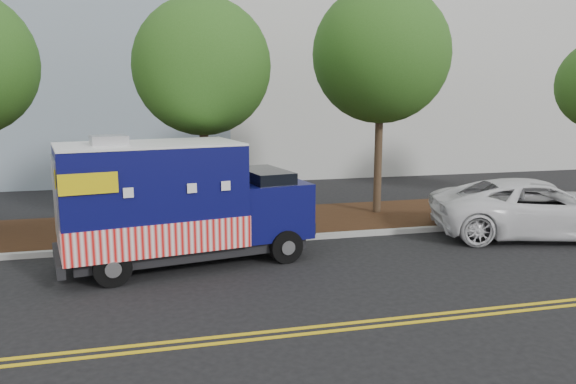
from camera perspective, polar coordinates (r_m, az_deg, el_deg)
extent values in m
plane|color=black|center=(14.22, -6.67, -6.90)|extent=(120.00, 120.00, 0.00)
cube|color=#9E9E99|center=(15.53, -7.35, -5.15)|extent=(120.00, 0.18, 0.15)
cube|color=black|center=(17.56, -8.17, -3.39)|extent=(120.00, 4.00, 0.15)
cube|color=gold|center=(10.09, -3.25, -14.11)|extent=(120.00, 0.10, 0.01)
cube|color=gold|center=(9.87, -2.97, -14.69)|extent=(120.00, 0.10, 0.01)
cylinder|color=#38281C|center=(16.39, -8.45, 2.29)|extent=(0.26, 0.26, 3.89)
sphere|color=#295A19|center=(16.25, -8.72, 12.51)|extent=(3.86, 3.86, 3.86)
cylinder|color=#38281C|center=(18.93, 9.15, 3.84)|extent=(0.26, 0.26, 4.24)
sphere|color=#295A19|center=(18.86, 9.44, 13.63)|extent=(4.44, 4.44, 4.44)
cube|color=#473828|center=(15.64, -18.97, -1.29)|extent=(0.06, 0.06, 2.40)
cube|color=black|center=(14.05, -9.99, -5.45)|extent=(5.73, 2.83, 0.27)
cube|color=#0A0B48|center=(13.57, -13.76, -0.29)|extent=(4.45, 2.96, 2.35)
cube|color=red|center=(13.74, -13.62, -3.71)|extent=(4.50, 3.03, 0.73)
cube|color=white|center=(13.41, -13.97, 4.73)|extent=(4.45, 2.96, 0.06)
cube|color=#B7B7BA|center=(13.27, -17.75, 5.05)|extent=(0.91, 0.91, 0.22)
cube|color=#0A0B48|center=(14.49, -2.21, -1.52)|extent=(2.11, 2.39, 1.37)
cube|color=black|center=(14.36, -2.41, 1.03)|extent=(1.31, 2.05, 0.64)
cube|color=black|center=(14.95, 1.00, -2.96)|extent=(0.43, 1.94, 0.29)
cube|color=black|center=(13.65, -22.28, -6.41)|extent=(0.57, 2.20, 0.27)
cube|color=#B7B7BA|center=(13.34, -22.54, -0.74)|extent=(0.36, 1.74, 1.86)
cube|color=#B7B7BA|center=(14.74, -13.52, 0.72)|extent=(1.74, 0.36, 1.08)
cube|color=yellow|center=(12.15, -19.62, 0.79)|extent=(1.16, 0.23, 0.44)
cube|color=yellow|center=(14.45, -20.46, 2.14)|extent=(1.16, 0.23, 0.44)
cylinder|color=black|center=(13.83, -0.23, -5.54)|extent=(0.86, 0.42, 0.82)
cylinder|color=black|center=(15.61, -3.26, -3.74)|extent=(0.86, 0.42, 0.82)
cylinder|color=black|center=(12.77, -17.42, -7.36)|extent=(0.86, 0.42, 0.82)
cylinder|color=black|center=(14.68, -18.43, -5.15)|extent=(0.86, 0.42, 0.82)
imported|color=white|center=(17.78, 24.02, -1.52)|extent=(6.48, 4.25, 1.66)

